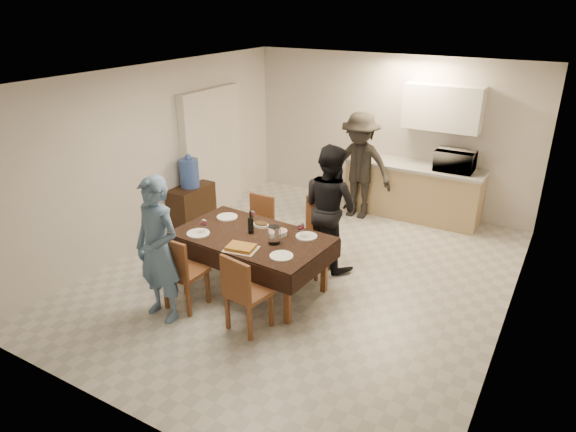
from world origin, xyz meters
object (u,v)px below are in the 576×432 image
microwave (455,161)px  person_far (330,207)px  savoury_tart (241,247)px  water_jug (189,173)px  water_pitcher (274,235)px  wine_bottle (251,222)px  person_kitchen (359,166)px  console (192,208)px  person_near (158,250)px  dining_table (252,238)px

microwave → person_far: 2.50m
savoury_tart → water_jug: bearing=144.0°
water_pitcher → savoury_tart: water_pitcher is taller
wine_bottle → person_far: size_ratio=0.17×
savoury_tart → person_kitchen: bearing=87.9°
console → person_far: (2.41, 0.00, 0.50)m
console → savoury_tart: bearing=-36.0°
person_kitchen → person_near: bearing=-101.1°
water_jug → microwave: (3.50, 2.24, 0.15)m
savoury_tart → person_near: size_ratio=0.22×
person_near → person_kitchen: (0.77, 3.89, 0.03)m
wine_bottle → savoury_tart: bearing=-70.8°
dining_table → person_kitchen: bearing=89.4°
dining_table → savoury_tart: 0.40m
console → person_near: bearing=-58.0°
dining_table → console: (-1.86, 1.05, -0.35)m
console → person_near: person_near is taller
console → water_pitcher: bearing=-26.4°
dining_table → person_near: 1.20m
savoury_tart → console: bearing=144.0°
water_jug → microwave: microwave is taller
water_pitcher → microwave: microwave is taller
console → person_far: 2.47m
dining_table → person_near: bearing=-113.9°
dining_table → savoury_tart: savoury_tart is taller
wine_bottle → console: bearing=151.2°
wine_bottle → water_pitcher: wine_bottle is taller
water_jug → water_pitcher: water_jug is taller
person_kitchen → water_jug: bearing=-139.3°
water_jug → person_near: 2.48m
water_pitcher → person_near: (-0.90, -1.00, 0.01)m
water_pitcher → savoury_tart: (-0.25, -0.33, -0.08)m
savoury_tart → person_kitchen: size_ratio=0.21×
wine_bottle → person_far: 1.17m
water_jug → wine_bottle: water_jug is taller
dining_table → water_pitcher: bearing=-4.4°
water_jug → wine_bottle: size_ratio=1.51×
console → microwave: 4.22m
water_pitcher → microwave: 3.59m
person_near → person_far: bearing=67.3°
water_jug → water_pitcher: 2.47m
water_jug → person_kitchen: person_kitchen is taller
water_jug → savoury_tart: bearing=-36.0°
savoury_tart → person_kitchen: (0.12, 3.22, 0.13)m
console → person_kitchen: size_ratio=0.43×
wine_bottle → savoury_tart: size_ratio=0.78×
water_pitcher → person_near: bearing=-132.0°
console → person_far: size_ratio=0.45×
dining_table → wine_bottle: bearing=138.7°
console → person_near: size_ratio=0.45×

